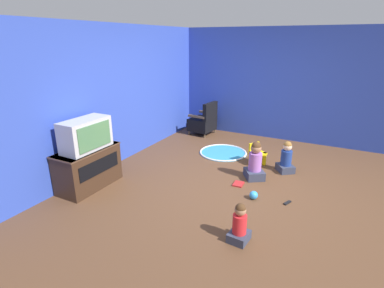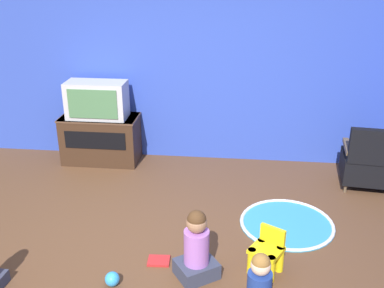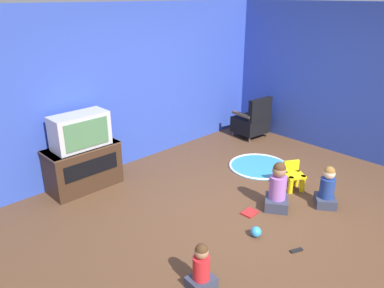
# 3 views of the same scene
# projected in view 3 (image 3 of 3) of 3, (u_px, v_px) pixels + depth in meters

# --- Properties ---
(ground_plane) EXTENTS (30.00, 30.00, 0.00)m
(ground_plane) POSITION_uv_depth(u_px,v_px,m) (250.00, 209.00, 5.02)
(ground_plane) COLOR brown
(wall_back) EXTENTS (5.80, 0.12, 2.57)m
(wall_back) POSITION_uv_depth(u_px,v_px,m) (133.00, 86.00, 6.08)
(wall_back) COLOR #2D47B2
(wall_back) RESTS_ON ground_plane
(wall_right) EXTENTS (0.12, 5.47, 2.57)m
(wall_right) POSITION_uv_depth(u_px,v_px,m) (371.00, 85.00, 6.12)
(wall_right) COLOR #2D47B2
(wall_right) RESTS_ON ground_plane
(tv_cabinet) EXTENTS (1.05, 0.51, 0.65)m
(tv_cabinet) POSITION_uv_depth(u_px,v_px,m) (83.00, 166.00, 5.46)
(tv_cabinet) COLOR #382316
(tv_cabinet) RESTS_ON ground_plane
(television) EXTENTS (0.79, 0.38, 0.49)m
(television) POSITION_uv_depth(u_px,v_px,m) (80.00, 131.00, 5.23)
(television) COLOR #B7B7BC
(television) RESTS_ON tv_cabinet
(black_armchair) EXTENTS (0.64, 0.61, 0.83)m
(black_armchair) POSITION_uv_depth(u_px,v_px,m) (252.00, 121.00, 7.41)
(black_armchair) COLOR brown
(black_armchair) RESTS_ON ground_plane
(yellow_kid_chair) EXTENTS (0.36, 0.35, 0.41)m
(yellow_kid_chair) POSITION_uv_depth(u_px,v_px,m) (293.00, 177.00, 5.46)
(yellow_kid_chair) COLOR yellow
(yellow_kid_chair) RESTS_ON ground_plane
(play_mat) EXTENTS (1.00, 1.00, 0.04)m
(play_mat) POSITION_uv_depth(u_px,v_px,m) (259.00, 166.00, 6.23)
(play_mat) COLOR teal
(play_mat) RESTS_ON ground_plane
(child_watching_left) EXTENTS (0.45, 0.44, 0.67)m
(child_watching_left) POSITION_uv_depth(u_px,v_px,m) (278.00, 189.00, 4.93)
(child_watching_left) COLOR #33384C
(child_watching_left) RESTS_ON ground_plane
(child_watching_center) EXTENTS (0.39, 0.39, 0.58)m
(child_watching_center) POSITION_uv_depth(u_px,v_px,m) (327.00, 189.00, 5.00)
(child_watching_center) COLOR #33384C
(child_watching_center) RESTS_ON ground_plane
(child_watching_right) EXTENTS (0.28, 0.25, 0.51)m
(child_watching_right) POSITION_uv_depth(u_px,v_px,m) (201.00, 269.00, 3.59)
(child_watching_right) COLOR #33384C
(child_watching_right) RESTS_ON ground_plane
(toy_ball) EXTENTS (0.13, 0.13, 0.13)m
(toy_ball) POSITION_uv_depth(u_px,v_px,m) (256.00, 232.00, 4.42)
(toy_ball) COLOR #3399E5
(toy_ball) RESTS_ON ground_plane
(book) EXTENTS (0.21, 0.17, 0.02)m
(book) POSITION_uv_depth(u_px,v_px,m) (250.00, 213.00, 4.90)
(book) COLOR #B22323
(book) RESTS_ON ground_plane
(remote_control) EXTENTS (0.16, 0.10, 0.02)m
(remote_control) POSITION_uv_depth(u_px,v_px,m) (296.00, 250.00, 4.18)
(remote_control) COLOR black
(remote_control) RESTS_ON ground_plane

